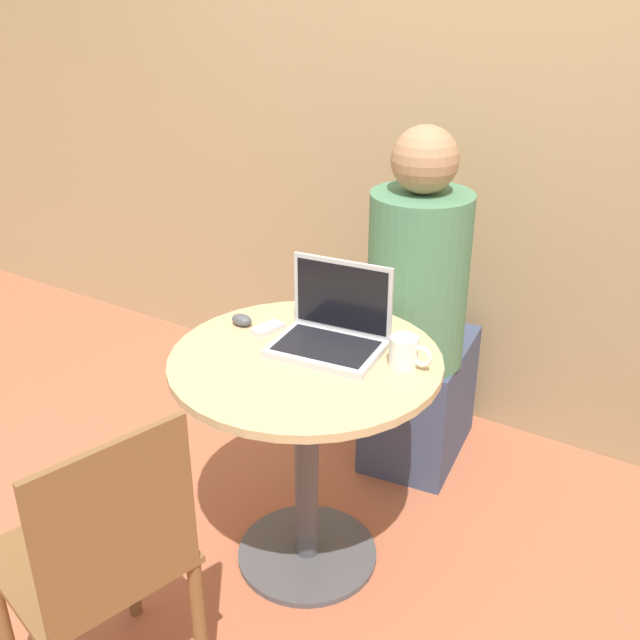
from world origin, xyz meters
TOP-DOWN VIEW (x-y plane):
  - ground_plane at (0.00, 0.00)m, footprint 12.00×12.00m
  - back_wall at (0.00, 1.09)m, footprint 7.00×0.05m
  - round_table at (0.00, 0.00)m, footprint 0.78×0.78m
  - laptop at (0.03, 0.09)m, footprint 0.33×0.26m
  - cell_phone at (-0.19, 0.08)m, footprint 0.07×0.11m
  - computer_mouse at (-0.28, 0.07)m, footprint 0.07×0.05m
  - coffee_cup at (0.26, 0.10)m, footprint 0.12×0.08m
  - chair_empty at (-0.12, -0.70)m, footprint 0.49×0.49m
  - person_seated at (0.05, 0.66)m, footprint 0.38×0.55m

SIDE VIEW (x-z plane):
  - ground_plane at x=0.00m, z-range 0.00..0.00m
  - chair_empty at x=-0.12m, z-range 0.02..0.90m
  - round_table at x=0.00m, z-range 0.17..0.90m
  - person_seated at x=0.05m, z-range -0.10..1.19m
  - cell_phone at x=-0.19m, z-range 0.73..0.75m
  - computer_mouse at x=-0.28m, z-range 0.73..0.77m
  - coffee_cup at x=0.26m, z-range 0.73..0.82m
  - laptop at x=0.03m, z-range 0.66..0.91m
  - back_wall at x=0.00m, z-range 0.00..2.60m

